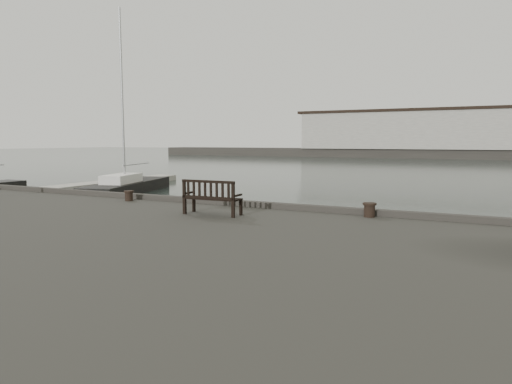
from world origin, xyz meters
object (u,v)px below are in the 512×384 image
at_px(bench, 212,204).
at_px(bollard_left, 129,196).
at_px(bollard_right, 369,210).
at_px(yacht_c, 128,189).

height_order(bench, bollard_left, bench).
xyz_separation_m(bench, bollard_left, (-4.36, 1.33, -0.13)).
xyz_separation_m(bench, bollard_right, (4.25, 1.63, -0.11)).
bearing_deg(yacht_c, bollard_left, -63.88).
height_order(bollard_right, yacht_c, yacht_c).
height_order(bollard_left, yacht_c, yacht_c).
bearing_deg(yacht_c, bollard_right, -47.62).
bearing_deg(bollard_left, yacht_c, 132.13).
distance_m(bollard_left, yacht_c, 17.08).
bearing_deg(bollard_right, bollard_left, -178.01).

